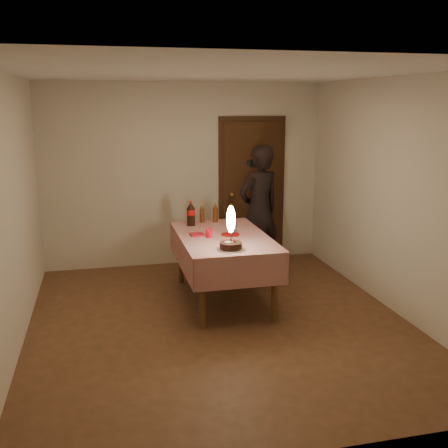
% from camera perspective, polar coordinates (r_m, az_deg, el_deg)
% --- Properties ---
extents(ground, '(4.00, 4.50, 0.01)m').
position_cam_1_polar(ground, '(5.76, -0.50, -10.65)').
color(ground, brown).
rests_on(ground, ground).
extents(room_shell, '(4.04, 4.54, 2.62)m').
position_cam_1_polar(room_shell, '(5.39, -0.36, 6.03)').
color(room_shell, beige).
rests_on(room_shell, ground).
extents(dining_table, '(1.02, 1.72, 0.80)m').
position_cam_1_polar(dining_table, '(6.14, -0.11, -2.20)').
color(dining_table, brown).
rests_on(dining_table, ground).
extents(birthday_cake, '(0.29, 0.29, 0.47)m').
position_cam_1_polar(birthday_cake, '(5.50, 0.75, -1.39)').
color(birthday_cake, white).
rests_on(birthday_cake, dining_table).
extents(red_plate, '(0.22, 0.22, 0.01)m').
position_cam_1_polar(red_plate, '(6.14, 0.69, -1.15)').
color(red_plate, red).
rests_on(red_plate, dining_table).
extents(red_cup, '(0.08, 0.08, 0.10)m').
position_cam_1_polar(red_cup, '(6.02, -1.63, -0.98)').
color(red_cup, red).
rests_on(red_cup, dining_table).
extents(clear_cup, '(0.07, 0.07, 0.09)m').
position_cam_1_polar(clear_cup, '(6.26, 1.10, -0.49)').
color(clear_cup, white).
rests_on(clear_cup, dining_table).
extents(napkin_stack, '(0.15, 0.15, 0.02)m').
position_cam_1_polar(napkin_stack, '(6.12, -2.98, -1.15)').
color(napkin_stack, '#AC1327').
rests_on(napkin_stack, dining_table).
extents(cola_bottle, '(0.10, 0.10, 0.32)m').
position_cam_1_polar(cola_bottle, '(6.58, -3.62, 1.14)').
color(cola_bottle, black).
rests_on(cola_bottle, dining_table).
extents(amber_bottle_left, '(0.06, 0.06, 0.25)m').
position_cam_1_polar(amber_bottle_left, '(6.75, -2.40, 1.16)').
color(amber_bottle_left, '#602A10').
rests_on(amber_bottle_left, dining_table).
extents(amber_bottle_right, '(0.06, 0.06, 0.25)m').
position_cam_1_polar(amber_bottle_right, '(6.73, 0.73, 1.12)').
color(amber_bottle_right, '#602A10').
rests_on(amber_bottle_right, dining_table).
extents(amber_bottle_mid, '(0.06, 0.06, 0.25)m').
position_cam_1_polar(amber_bottle_mid, '(6.77, -0.94, 1.21)').
color(amber_bottle_mid, '#602A10').
rests_on(amber_bottle_mid, dining_table).
extents(photographer, '(0.76, 0.63, 1.77)m').
position_cam_1_polar(photographer, '(7.11, 3.83, 1.48)').
color(photographer, black).
rests_on(photographer, ground).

